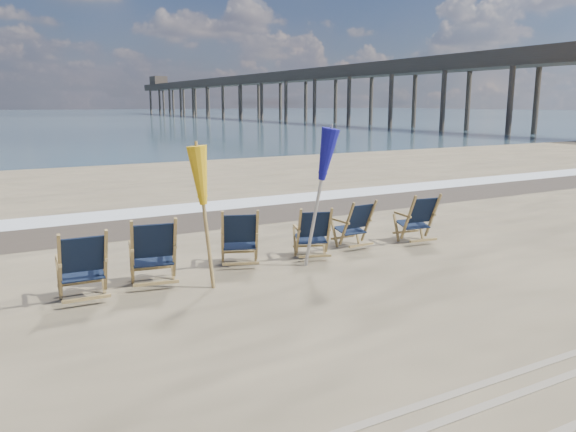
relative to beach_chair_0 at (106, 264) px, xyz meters
name	(u,v)px	position (x,y,z in m)	size (l,w,h in m)	color
surf_foam	(174,209)	(2.97, 6.21, -0.53)	(200.00, 1.40, 0.01)	silver
wet_sand_strip	(194,220)	(2.97, 4.71, -0.53)	(200.00, 2.60, 0.00)	#42362A
tire_tracks	(553,406)	(2.97, -4.89, -0.53)	(80.00, 1.30, 0.01)	gray
beach_chair_0	(106,264)	(0.00, 0.00, 0.00)	(0.68, 0.77, 1.07)	black
beach_chair_1	(175,251)	(1.04, 0.15, 0.02)	(0.71, 0.79, 1.10)	black
beach_chair_2	(257,238)	(2.56, 0.45, -0.02)	(0.65, 0.74, 1.02)	black
beach_chair_3	(329,233)	(3.88, 0.27, -0.05)	(0.62, 0.70, 0.97)	black
beach_chair_4	(369,223)	(5.02, 0.61, -0.06)	(0.61, 0.68, 0.95)	black
beach_chair_5	(433,218)	(6.33, 0.27, -0.02)	(0.65, 0.73, 1.02)	black
umbrella_yellow	(205,183)	(1.42, -0.18, 1.06)	(0.30, 0.30, 2.11)	#A28248
umbrella_blue	(317,161)	(3.45, -0.01, 1.27)	(0.30, 0.30, 2.34)	#A5A5AD
fishing_pier	(277,90)	(40.97, 71.91, 4.12)	(4.40, 140.00, 9.30)	#4E4339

